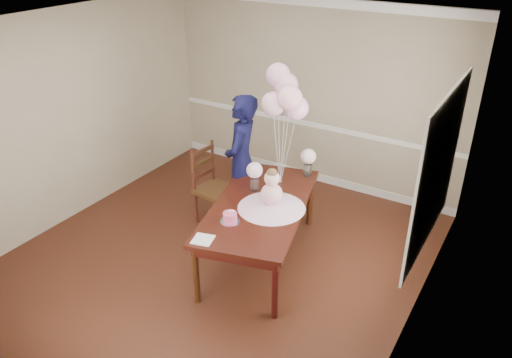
% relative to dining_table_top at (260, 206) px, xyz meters
% --- Properties ---
extents(floor, '(4.50, 5.00, 0.00)m').
position_rel_dining_table_top_xyz_m(floor, '(-0.44, -0.31, -0.72)').
color(floor, black).
rests_on(floor, ground).
extents(ceiling, '(4.50, 5.00, 0.02)m').
position_rel_dining_table_top_xyz_m(ceiling, '(-0.44, -0.31, 1.98)').
color(ceiling, silver).
rests_on(ceiling, wall_back).
extents(wall_back, '(4.50, 0.02, 2.70)m').
position_rel_dining_table_top_xyz_m(wall_back, '(-0.44, 2.19, 0.63)').
color(wall_back, tan).
rests_on(wall_back, floor).
extents(wall_left, '(0.02, 5.00, 2.70)m').
position_rel_dining_table_top_xyz_m(wall_left, '(-2.69, -0.31, 0.63)').
color(wall_left, tan).
rests_on(wall_left, floor).
extents(wall_right, '(0.02, 5.00, 2.70)m').
position_rel_dining_table_top_xyz_m(wall_right, '(1.81, -0.31, 0.63)').
color(wall_right, tan).
rests_on(wall_right, floor).
extents(chair_rail_trim, '(4.50, 0.02, 0.07)m').
position_rel_dining_table_top_xyz_m(chair_rail_trim, '(-0.44, 2.18, 0.18)').
color(chair_rail_trim, white).
rests_on(chair_rail_trim, wall_back).
extents(crown_molding, '(4.50, 0.02, 0.12)m').
position_rel_dining_table_top_xyz_m(crown_molding, '(-0.44, 2.18, 1.91)').
color(crown_molding, white).
rests_on(crown_molding, wall_back).
extents(baseboard_trim, '(4.50, 0.02, 0.12)m').
position_rel_dining_table_top_xyz_m(baseboard_trim, '(-0.44, 2.18, -0.66)').
color(baseboard_trim, silver).
rests_on(baseboard_trim, floor).
extents(window_frame, '(0.02, 1.66, 1.56)m').
position_rel_dining_table_top_xyz_m(window_frame, '(1.79, 0.19, 0.83)').
color(window_frame, white).
rests_on(window_frame, wall_right).
extents(window_blinds, '(0.01, 1.50, 1.40)m').
position_rel_dining_table_top_xyz_m(window_blinds, '(1.77, 0.19, 0.83)').
color(window_blinds, white).
rests_on(window_blinds, wall_right).
extents(dining_table_top, '(1.48, 2.19, 0.05)m').
position_rel_dining_table_top_xyz_m(dining_table_top, '(0.00, 0.00, 0.00)').
color(dining_table_top, black).
rests_on(dining_table_top, table_leg_fl).
extents(table_apron, '(1.36, 2.07, 0.10)m').
position_rel_dining_table_top_xyz_m(table_apron, '(-0.00, 0.00, -0.07)').
color(table_apron, black).
rests_on(table_apron, table_leg_fl).
extents(table_leg_fl, '(0.09, 0.09, 0.70)m').
position_rel_dining_table_top_xyz_m(table_leg_fl, '(-0.17, -1.00, -0.37)').
color(table_leg_fl, black).
rests_on(table_leg_fl, floor).
extents(table_leg_fr, '(0.09, 0.09, 0.70)m').
position_rel_dining_table_top_xyz_m(table_leg_fr, '(0.64, -0.78, -0.37)').
color(table_leg_fr, black).
rests_on(table_leg_fr, floor).
extents(table_leg_bl, '(0.09, 0.09, 0.70)m').
position_rel_dining_table_top_xyz_m(table_leg_bl, '(-0.64, 0.78, -0.37)').
color(table_leg_bl, black).
rests_on(table_leg_bl, floor).
extents(table_leg_br, '(0.09, 0.09, 0.70)m').
position_rel_dining_table_top_xyz_m(table_leg_br, '(0.17, 1.00, -0.37)').
color(table_leg_br, black).
rests_on(table_leg_br, floor).
extents(baby_skirt, '(0.93, 0.93, 0.10)m').
position_rel_dining_table_top_xyz_m(baby_skirt, '(0.16, -0.01, 0.07)').
color(baby_skirt, '#EAACCE').
rests_on(baby_skirt, dining_table_top).
extents(baby_torso, '(0.24, 0.24, 0.24)m').
position_rel_dining_table_top_xyz_m(baby_torso, '(0.16, -0.01, 0.20)').
color(baby_torso, '#F69BCE').
rests_on(baby_torso, baby_skirt).
extents(baby_head, '(0.17, 0.17, 0.17)m').
position_rel_dining_table_top_xyz_m(baby_head, '(0.16, -0.01, 0.39)').
color(baby_head, beige).
rests_on(baby_head, baby_torso).
extents(baby_hair, '(0.12, 0.12, 0.12)m').
position_rel_dining_table_top_xyz_m(baby_hair, '(0.16, -0.01, 0.45)').
color(baby_hair, brown).
rests_on(baby_hair, baby_head).
extents(cake_platter, '(0.27, 0.27, 0.01)m').
position_rel_dining_table_top_xyz_m(cake_platter, '(-0.08, -0.49, 0.03)').
color(cake_platter, silver).
rests_on(cake_platter, dining_table_top).
extents(birthday_cake, '(0.18, 0.18, 0.10)m').
position_rel_dining_table_top_xyz_m(birthday_cake, '(-0.08, -0.49, 0.08)').
color(birthday_cake, '#E3477C').
rests_on(birthday_cake, cake_platter).
extents(cake_flower_a, '(0.03, 0.03, 0.03)m').
position_rel_dining_table_top_xyz_m(cake_flower_a, '(-0.08, -0.49, 0.15)').
color(cake_flower_a, white).
rests_on(cake_flower_a, birthday_cake).
extents(cake_flower_b, '(0.03, 0.03, 0.03)m').
position_rel_dining_table_top_xyz_m(cake_flower_b, '(-0.05, -0.46, 0.15)').
color(cake_flower_b, silver).
rests_on(cake_flower_b, birthday_cake).
extents(rose_vase_near, '(0.12, 0.12, 0.16)m').
position_rel_dining_table_top_xyz_m(rose_vase_near, '(-0.22, 0.25, 0.10)').
color(rose_vase_near, silver).
rests_on(rose_vase_near, dining_table_top).
extents(roses_near, '(0.19, 0.19, 0.19)m').
position_rel_dining_table_top_xyz_m(roses_near, '(-0.22, 0.25, 0.28)').
color(roses_near, silver).
rests_on(roses_near, rose_vase_near).
extents(rose_vase_far, '(0.12, 0.12, 0.16)m').
position_rel_dining_table_top_xyz_m(rose_vase_far, '(0.15, 0.92, 0.10)').
color(rose_vase_far, white).
rests_on(rose_vase_far, dining_table_top).
extents(roses_far, '(0.19, 0.19, 0.19)m').
position_rel_dining_table_top_xyz_m(roses_far, '(0.15, 0.92, 0.28)').
color(roses_far, '#F9D0D5').
rests_on(roses_far, rose_vase_far).
extents(napkin, '(0.24, 0.24, 0.01)m').
position_rel_dining_table_top_xyz_m(napkin, '(-0.12, -0.91, 0.03)').
color(napkin, white).
rests_on(napkin, dining_table_top).
extents(balloon_weight, '(0.05, 0.05, 0.02)m').
position_rel_dining_table_top_xyz_m(balloon_weight, '(-0.04, 0.56, 0.03)').
color(balloon_weight, silver).
rests_on(balloon_weight, dining_table_top).
extents(balloon_a, '(0.28, 0.28, 0.28)m').
position_rel_dining_table_top_xyz_m(balloon_a, '(-0.14, 0.53, 1.02)').
color(balloon_a, '#F1AAC3').
rests_on(balloon_a, balloon_ribbon_a).
extents(balloon_b, '(0.28, 0.28, 0.28)m').
position_rel_dining_table_top_xyz_m(balloon_b, '(0.07, 0.53, 1.12)').
color(balloon_b, '#FFB4C7').
rests_on(balloon_b, balloon_ribbon_b).
extents(balloon_c, '(0.28, 0.28, 0.28)m').
position_rel_dining_table_top_xyz_m(balloon_c, '(-0.05, 0.66, 1.22)').
color(balloon_c, '#D99AB3').
rests_on(balloon_c, balloon_ribbon_c).
extents(balloon_d, '(0.28, 0.28, 0.28)m').
position_rel_dining_table_top_xyz_m(balloon_d, '(-0.15, 0.65, 1.32)').
color(balloon_d, '#DA9BB7').
rests_on(balloon_d, balloon_ribbon_d).
extents(balloon_e, '(0.28, 0.28, 0.28)m').
position_rel_dining_table_top_xyz_m(balloon_e, '(0.08, 0.67, 0.97)').
color(balloon_e, '#FFB4DC').
rests_on(balloon_e, balloon_ribbon_e).
extents(balloon_ribbon_a, '(0.09, 0.03, 0.84)m').
position_rel_dining_table_top_xyz_m(balloon_ribbon_a, '(-0.09, 0.54, 0.45)').
color(balloon_ribbon_a, white).
rests_on(balloon_ribbon_a, balloon_weight).
extents(balloon_ribbon_b, '(0.11, 0.03, 0.93)m').
position_rel_dining_table_top_xyz_m(balloon_ribbon_b, '(0.01, 0.55, 0.50)').
color(balloon_ribbon_b, white).
rests_on(balloon_ribbon_b, balloon_weight).
extents(balloon_ribbon_c, '(0.01, 0.10, 1.04)m').
position_rel_dining_table_top_xyz_m(balloon_ribbon_c, '(-0.05, 0.61, 0.55)').
color(balloon_ribbon_c, white).
rests_on(balloon_ribbon_c, balloon_weight).
extents(balloon_ribbon_d, '(0.11, 0.08, 1.13)m').
position_rel_dining_table_top_xyz_m(balloon_ribbon_d, '(-0.10, 0.60, 0.60)').
color(balloon_ribbon_d, white).
rests_on(balloon_ribbon_d, balloon_weight).
extents(balloon_ribbon_e, '(0.12, 0.11, 0.78)m').
position_rel_dining_table_top_xyz_m(balloon_ribbon_e, '(0.02, 0.62, 0.43)').
color(balloon_ribbon_e, silver).
rests_on(balloon_ribbon_e, balloon_weight).
extents(dining_chair_seat, '(0.51, 0.51, 0.05)m').
position_rel_dining_table_top_xyz_m(dining_chair_seat, '(-0.92, 0.42, -0.26)').
color(dining_chair_seat, '#3B2210').
rests_on(dining_chair_seat, chair_leg_fl).
extents(chair_leg_fl, '(0.05, 0.05, 0.44)m').
position_rel_dining_table_top_xyz_m(chair_leg_fl, '(-1.13, 0.26, -0.50)').
color(chair_leg_fl, '#3E1510').
rests_on(chair_leg_fl, floor).
extents(chair_leg_fr, '(0.05, 0.05, 0.44)m').
position_rel_dining_table_top_xyz_m(chair_leg_fr, '(-0.76, 0.21, -0.50)').
color(chair_leg_fr, '#37190F').
rests_on(chair_leg_fr, floor).
extents(chair_leg_bl, '(0.05, 0.05, 0.44)m').
position_rel_dining_table_top_xyz_m(chair_leg_bl, '(-1.08, 0.63, -0.50)').
color(chair_leg_bl, '#3A1F10').
rests_on(chair_leg_bl, floor).
extents(chair_leg_br, '(0.05, 0.05, 0.44)m').
position_rel_dining_table_top_xyz_m(chair_leg_br, '(-0.71, 0.58, -0.50)').
color(chair_leg_br, '#36190E').
rests_on(chair_leg_br, floor).
extents(chair_back_post_l, '(0.05, 0.05, 0.58)m').
position_rel_dining_table_top_xyz_m(chair_back_post_l, '(-1.15, 0.26, 0.04)').
color(chair_back_post_l, '#3E1810').
rests_on(chair_back_post_l, dining_chair_seat).
extents(chair_back_post_r, '(0.05, 0.05, 0.58)m').
position_rel_dining_table_top_xyz_m(chair_back_post_r, '(-1.10, 0.63, 0.04)').
color(chair_back_post_r, '#3C1D10').
rests_on(chair_back_post_r, dining_chair_seat).
extents(chair_slat_low, '(0.08, 0.41, 0.05)m').
position_rel_dining_table_top_xyz_m(chair_slat_low, '(-1.13, 0.45, -0.08)').
color(chair_slat_low, '#3C1810').
rests_on(chair_slat_low, dining_chair_seat).
extents(chair_slat_mid, '(0.08, 0.41, 0.05)m').
position_rel_dining_table_top_xyz_m(chair_slat_mid, '(-1.13, 0.45, 0.08)').
color(chair_slat_mid, '#361F0E').
rests_on(chair_slat_mid, dining_chair_seat).
extents(chair_slat_top, '(0.08, 0.41, 0.05)m').
position_rel_dining_table_top_xyz_m(chair_slat_top, '(-1.13, 0.45, 0.25)').
color(chair_slat_top, '#361C0E').
rests_on(chair_slat_top, dining_chair_seat).
extents(woman, '(0.58, 0.73, 1.76)m').
position_rel_dining_table_top_xyz_m(woman, '(-0.62, 0.59, 0.16)').
color(woman, black).
rests_on(woman, floor).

